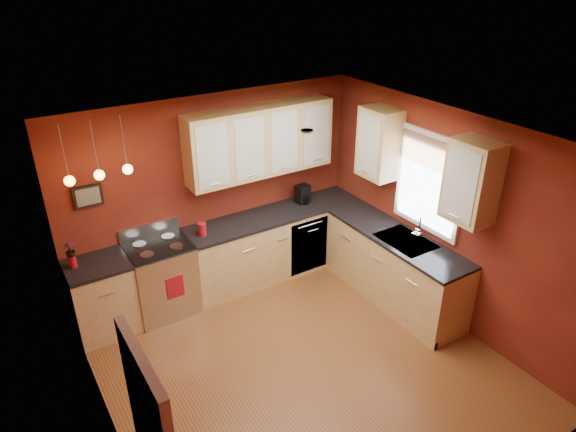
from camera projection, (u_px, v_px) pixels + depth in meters
floor at (303, 366)px, 5.69m from camera, size 4.20×4.20×0.00m
ceiling at (308, 142)px, 4.50m from camera, size 4.00×4.20×0.02m
wall_back at (215, 193)px, 6.67m from camera, size 4.00×0.02×2.60m
wall_front at (477, 408)px, 3.52m from camera, size 4.00×0.02×2.60m
wall_left at (100, 339)px, 4.14m from camera, size 0.02×4.20×2.60m
wall_right at (446, 218)px, 6.05m from camera, size 0.02×4.20×2.60m
base_cabinets_back_left at (103, 299)px, 6.05m from camera, size 0.70×0.60×0.90m
base_cabinets_back_right at (276, 244)px, 7.18m from camera, size 2.54×0.60×0.90m
base_cabinets_right at (394, 268)px, 6.63m from camera, size 0.60×2.10×0.90m
counter_back_left at (96, 265)px, 5.84m from camera, size 0.70×0.62×0.04m
counter_back_right at (275, 214)px, 6.97m from camera, size 2.54×0.62×0.04m
counter_right at (397, 237)px, 6.42m from camera, size 0.62×2.10×0.04m
gas_range at (162, 278)px, 6.38m from camera, size 0.76×0.64×1.11m
dishwasher_front at (309, 246)px, 7.14m from camera, size 0.60×0.02×0.80m
sink at (406, 242)px, 6.31m from camera, size 0.50×0.70×0.33m
window at (429, 180)px, 6.08m from camera, size 0.06×1.02×1.22m
upper_cabinets_back at (260, 141)px, 6.53m from camera, size 2.00×0.35×0.90m
upper_cabinets_right at (421, 161)px, 5.91m from camera, size 0.35×1.95×0.90m
wall_picture at (88, 196)px, 5.76m from camera, size 0.32×0.03×0.26m
pendant_lights at (99, 174)px, 5.40m from camera, size 0.71×0.11×0.66m
red_canister at (202, 229)px, 6.38m from camera, size 0.11×0.11×0.17m
red_vase at (72, 262)px, 5.73m from camera, size 0.09×0.09×0.14m
flowers at (70, 250)px, 5.66m from camera, size 0.11×0.11×0.19m
coffee_maker at (303, 195)px, 7.20m from camera, size 0.19×0.19×0.26m
soap_pump at (416, 235)px, 6.22m from camera, size 0.10×0.10×0.18m
dish_towel at (175, 287)px, 6.14m from camera, size 0.21×0.01×0.29m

